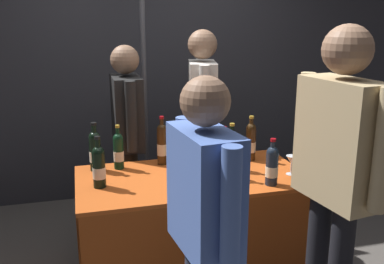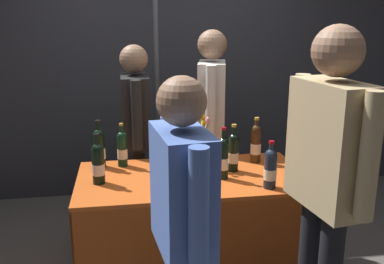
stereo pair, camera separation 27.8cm
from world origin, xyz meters
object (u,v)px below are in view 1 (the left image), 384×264
at_px(wine_glass_near_vendor, 291,161).
at_px(vendor_presenter, 128,128).
at_px(tasting_table, 192,208).
at_px(featured_wine_bottle, 162,144).
at_px(taster_foreground_right, 204,217).
at_px(display_bottle_0, 224,156).
at_px(flower_vase, 200,151).
at_px(booth_signpost, 144,63).

distance_m(wine_glass_near_vendor, vendor_presenter, 1.28).
xyz_separation_m(tasting_table, featured_wine_bottle, (-0.14, 0.28, 0.38)).
xyz_separation_m(featured_wine_bottle, vendor_presenter, (-0.20, 0.39, 0.03)).
bearing_deg(featured_wine_bottle, taster_foreground_right, -92.27).
xyz_separation_m(display_bottle_0, wine_glass_near_vendor, (0.45, -0.07, -0.05)).
relative_size(tasting_table, wine_glass_near_vendor, 11.60).
distance_m(tasting_table, flower_vase, 0.39).
bearing_deg(flower_vase, featured_wine_bottle, 150.27).
xyz_separation_m(display_bottle_0, flower_vase, (-0.09, 0.23, -0.02)).
bearing_deg(booth_signpost, tasting_table, -82.84).
height_order(tasting_table, vendor_presenter, vendor_presenter).
distance_m(tasting_table, wine_glass_near_vendor, 0.74).
height_order(tasting_table, wine_glass_near_vendor, wine_glass_near_vendor).
xyz_separation_m(tasting_table, flower_vase, (0.10, 0.14, 0.35)).
xyz_separation_m(wine_glass_near_vendor, booth_signpost, (-0.78, 1.23, 0.54)).
bearing_deg(vendor_presenter, display_bottle_0, 35.17).
bearing_deg(tasting_table, display_bottle_0, -23.29).
relative_size(featured_wine_bottle, flower_vase, 0.88).
bearing_deg(vendor_presenter, tasting_table, 26.86).
height_order(taster_foreground_right, booth_signpost, booth_signpost).
bearing_deg(tasting_table, wine_glass_near_vendor, -12.99).
relative_size(display_bottle_0, flower_vase, 0.86).
relative_size(tasting_table, taster_foreground_right, 0.97).
height_order(flower_vase, vendor_presenter, vendor_presenter).
bearing_deg(vendor_presenter, featured_wine_bottle, 26.85).
bearing_deg(display_bottle_0, taster_foreground_right, -114.44).
distance_m(tasting_table, booth_signpost, 1.40).
bearing_deg(flower_vase, tasting_table, -124.64).
height_order(featured_wine_bottle, flower_vase, flower_vase).
relative_size(tasting_table, display_bottle_0, 4.37).
distance_m(display_bottle_0, taster_foreground_right, 0.93).
relative_size(flower_vase, booth_signpost, 0.17).
bearing_deg(featured_wine_bottle, display_bottle_0, -47.41).
height_order(flower_vase, taster_foreground_right, taster_foreground_right).
bearing_deg(taster_foreground_right, wine_glass_near_vendor, -53.84).
distance_m(display_bottle_0, flower_vase, 0.24).
distance_m(wine_glass_near_vendor, flower_vase, 0.62).
bearing_deg(featured_wine_bottle, wine_glass_near_vendor, -28.65).
bearing_deg(wine_glass_near_vendor, tasting_table, 167.01).
relative_size(vendor_presenter, taster_foreground_right, 1.02).
bearing_deg(featured_wine_bottle, vendor_presenter, 116.98).
distance_m(featured_wine_bottle, taster_foreground_right, 1.21).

